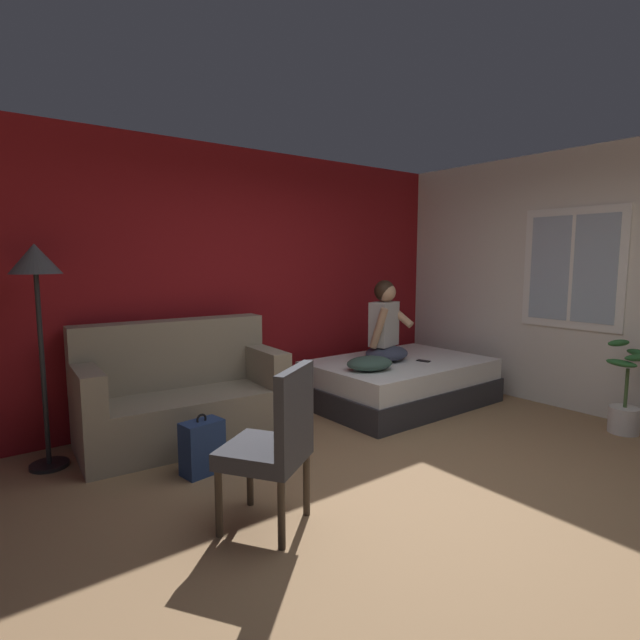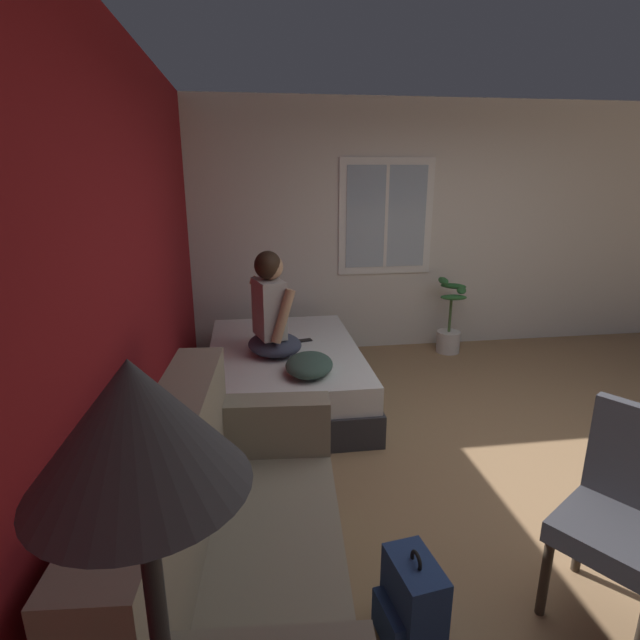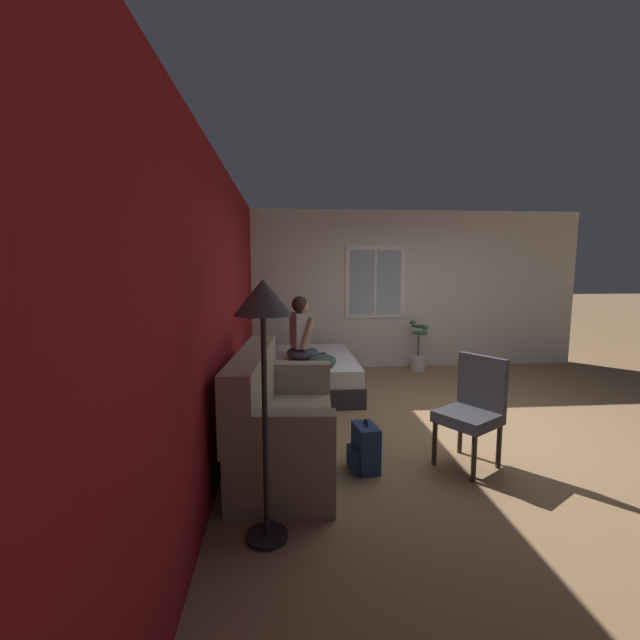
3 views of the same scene
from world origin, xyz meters
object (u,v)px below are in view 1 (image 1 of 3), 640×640
Objects in this scene: person_seated at (385,328)px; potted_plant at (625,401)px; backpack at (202,448)px; couch at (181,396)px; side_chair at (275,441)px; cell_phone at (423,361)px; bed at (399,382)px; throw_pillow at (370,363)px; floor_lamp at (36,281)px.

person_seated reaches higher than potted_plant.
couch is at bearing 78.47° from backpack.
side_chair is 2.86m from cell_phone.
backpack is at bearing 91.44° from side_chair.
couch is 2.28m from person_seated.
throw_pillow is at bearing -165.95° from bed.
cell_phone is (2.50, -0.60, 0.09)m from couch.
floor_lamp is (-2.78, 0.62, 0.88)m from throw_pillow.
bed is 4.06× the size of throw_pillow.
floor_lamp is (-1.04, 0.07, 1.04)m from couch.
couch is 12.22× the size of cell_phone.
potted_plant is at bearing -49.18° from throw_pillow.
person_seated is 1.82× the size of throw_pillow.
backpack is at bearing -10.78° from cell_phone.
side_chair is 1.15× the size of potted_plant.
backpack is at bearing -169.17° from person_seated.
floor_lamp is at bearing 151.03° from potted_plant.
bed is at bearing -7.88° from floor_lamp.
potted_plant is at bearing -64.11° from bed.
floor_lamp is at bearing 167.49° from throw_pillow.
backpack is at bearing -173.97° from throw_pillow.
floor_lamp is at bearing -24.72° from cell_phone.
floor_lamp reaches higher than couch.
cell_phone is (0.29, -0.30, -0.35)m from person_seated.
throw_pillow is 0.76m from cell_phone.
couch is at bearing 144.66° from potted_plant.
throw_pillow is at bearing -12.51° from floor_lamp.
couch reaches higher than throw_pillow.
floor_lamp reaches higher than side_chair.
floor_lamp reaches higher than backpack.
couch is 3.84× the size of backpack.
throw_pillow is 3.33× the size of cell_phone.
throw_pillow is (-0.47, -0.25, -0.29)m from person_seated.
person_seated is 2.49m from backpack.
cell_phone is at bearing 3.33° from backpack.
side_chair reaches higher than bed.
couch reaches higher than side_chair.
potted_plant is at bearing 99.98° from cell_phone.
cell_phone is at bearing -3.45° from throw_pillow.
throw_pillow reaches higher than backpack.
floor_lamp is at bearing 176.35° from couch.
person_seated is 1.91× the size of backpack.
floor_lamp is (-3.25, 0.36, 0.59)m from person_seated.
bed is 4.25× the size of backpack.
backpack is at bearing 155.38° from potted_plant.
potted_plant is at bearing -9.93° from side_chair.
person_seated is at bearing 117.61° from potted_plant.
couch is 1.83m from throw_pillow.
couch reaches higher than backpack.
throw_pillow is at bearing 6.03° from backpack.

